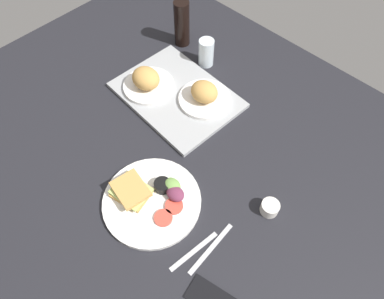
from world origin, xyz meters
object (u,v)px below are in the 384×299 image
at_px(bread_plate_near, 147,81).
at_px(drinking_glass, 206,53).
at_px(serving_tray, 177,95).
at_px(knife, 211,248).
at_px(bread_plate_far, 205,95).
at_px(plate_with_salad, 151,198).
at_px(espresso_cup, 270,208).
at_px(fork, 194,251).
at_px(soda_bottle, 182,24).

relative_size(bread_plate_near, drinking_glass, 1.72).
height_order(serving_tray, knife, serving_tray).
height_order(bread_plate_far, knife, bread_plate_far).
bearing_deg(knife, bread_plate_far, 41.83).
xyz_separation_m(serving_tray, plate_with_salad, (0.26, -0.36, 0.01)).
distance_m(serving_tray, bread_plate_near, 0.12).
distance_m(bread_plate_far, espresso_cup, 0.48).
bearing_deg(knife, plate_with_salad, 90.69).
xyz_separation_m(serving_tray, knife, (0.49, -0.34, -0.01)).
bearing_deg(drinking_glass, bread_plate_far, -48.67).
bearing_deg(bread_plate_near, fork, -30.35).
relative_size(serving_tray, plate_with_salad, 1.47).
distance_m(drinking_glass, espresso_cup, 0.68).
bearing_deg(plate_with_salad, soda_bottle, 127.67).
height_order(drinking_glass, knife, drinking_glass).
bearing_deg(espresso_cup, drinking_glass, 149.53).
bearing_deg(plate_with_salad, serving_tray, 125.33).
xyz_separation_m(soda_bottle, fork, (0.67, -0.62, -0.09)).
distance_m(bread_plate_near, espresso_cup, 0.64).
height_order(bread_plate_far, drinking_glass, drinking_glass).
relative_size(soda_bottle, fork, 1.13).
bearing_deg(fork, serving_tray, 57.21).
distance_m(soda_bottle, fork, 0.91).
bearing_deg(plate_with_salad, drinking_glass, 117.64).
bearing_deg(serving_tray, soda_bottle, 130.98).
height_order(serving_tray, plate_with_salad, plate_with_salad).
height_order(bread_plate_far, plate_with_salad, bread_plate_far).
xyz_separation_m(plate_with_salad, soda_bottle, (-0.46, 0.60, 0.08)).
relative_size(plate_with_salad, drinking_glass, 2.70).
relative_size(bread_plate_far, plate_with_salad, 0.64).
height_order(plate_with_salad, soda_bottle, soda_bottle).
bearing_deg(espresso_cup, soda_bottle, 153.71).
bearing_deg(bread_plate_near, serving_tray, 28.65).
height_order(soda_bottle, knife, soda_bottle).
bearing_deg(knife, soda_bottle, 47.06).
bearing_deg(bread_plate_far, serving_tray, -154.59).
bearing_deg(serving_tray, knife, -34.99).
bearing_deg(fork, drinking_glass, 47.31).
distance_m(bread_plate_far, plate_with_salad, 0.44).
bearing_deg(bread_plate_far, bread_plate_near, -152.95).
relative_size(serving_tray, knife, 2.37).
bearing_deg(drinking_glass, plate_with_salad, -62.36).
relative_size(bread_plate_near, fork, 1.15).
height_order(soda_bottle, fork, soda_bottle).
bearing_deg(soda_bottle, knife, -39.78).
bearing_deg(fork, knife, -29.90).
height_order(bread_plate_near, fork, bread_plate_near).
bearing_deg(soda_bottle, fork, -42.92).
xyz_separation_m(bread_plate_near, soda_bottle, (-0.10, 0.29, 0.05)).
distance_m(bread_plate_far, soda_bottle, 0.36).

